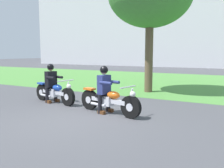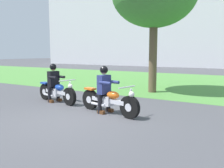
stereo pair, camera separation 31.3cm
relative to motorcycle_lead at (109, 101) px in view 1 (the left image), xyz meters
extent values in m
plane|color=#4C4C51|center=(-0.58, -0.95, -0.39)|extent=(120.00, 120.00, 0.00)
cube|color=#549342|center=(-0.58, 8.83, -0.38)|extent=(60.00, 12.00, 0.01)
cylinder|color=black|center=(0.78, -0.16, -0.07)|extent=(0.63, 0.25, 0.62)
cylinder|color=silver|center=(0.78, -0.16, -0.07)|extent=(0.24, 0.18, 0.22)
cylinder|color=black|center=(-0.79, 0.17, -0.07)|extent=(0.63, 0.25, 0.62)
cylinder|color=silver|center=(-0.79, 0.17, -0.07)|extent=(0.24, 0.18, 0.22)
cube|color=silver|center=(-0.01, 0.00, 0.01)|extent=(1.28, 0.40, 0.12)
cube|color=silver|center=(-0.06, 0.01, -0.01)|extent=(0.36, 0.30, 0.28)
ellipsoid|color=orange|center=(0.17, -0.03, 0.19)|extent=(0.48, 0.33, 0.22)
cube|color=black|center=(-0.22, 0.05, 0.11)|extent=(0.48, 0.33, 0.10)
cube|color=orange|center=(-0.79, 0.17, 0.27)|extent=(0.39, 0.27, 0.06)
cylinder|color=silver|center=(0.73, -0.15, 0.18)|extent=(0.26, 0.10, 0.53)
cylinder|color=silver|center=(0.68, -0.14, 0.47)|extent=(0.17, 0.65, 0.04)
sphere|color=white|center=(0.83, -0.18, 0.29)|extent=(0.16, 0.16, 0.16)
cylinder|color=silver|center=(-0.33, -0.07, -0.13)|extent=(0.55, 0.19, 0.08)
cylinder|color=black|center=(-0.14, 0.22, -0.10)|extent=(0.12, 0.12, 0.56)
cube|color=#593319|center=(-0.09, 0.21, -0.34)|extent=(0.26, 0.15, 0.10)
cylinder|color=black|center=(-0.22, -0.13, -0.10)|extent=(0.12, 0.12, 0.56)
cube|color=#593319|center=(-0.16, -0.15, -0.34)|extent=(0.26, 0.15, 0.10)
cube|color=navy|center=(-0.18, 0.04, 0.46)|extent=(0.29, 0.42, 0.56)
cylinder|color=navy|center=(0.07, 0.16, 0.54)|extent=(0.43, 0.18, 0.09)
cylinder|color=navy|center=(0.00, -0.17, 0.54)|extent=(0.43, 0.18, 0.09)
sphere|color=tan|center=(-0.18, 0.04, 0.86)|extent=(0.20, 0.20, 0.20)
sphere|color=black|center=(-0.18, 0.04, 0.89)|extent=(0.24, 0.24, 0.24)
cylinder|color=black|center=(-1.72, 0.25, -0.08)|extent=(0.62, 0.24, 0.61)
cylinder|color=silver|center=(-1.72, 0.25, -0.08)|extent=(0.24, 0.18, 0.21)
cylinder|color=black|center=(-3.20, 0.57, -0.08)|extent=(0.62, 0.24, 0.61)
cylinder|color=silver|center=(-3.20, 0.57, -0.08)|extent=(0.24, 0.18, 0.21)
cube|color=silver|center=(-2.46, 0.41, 0.00)|extent=(1.21, 0.39, 0.12)
cube|color=silver|center=(-2.51, 0.42, -0.02)|extent=(0.36, 0.30, 0.28)
ellipsoid|color=#1E47B2|center=(-2.28, 0.37, 0.18)|extent=(0.48, 0.33, 0.22)
cube|color=black|center=(-2.68, 0.46, 0.10)|extent=(0.48, 0.33, 0.10)
cube|color=#1E47B2|center=(-3.20, 0.57, 0.25)|extent=(0.39, 0.27, 0.06)
cylinder|color=silver|center=(-1.77, 0.26, 0.17)|extent=(0.26, 0.10, 0.53)
cylinder|color=silver|center=(-1.82, 0.27, 0.46)|extent=(0.17, 0.65, 0.04)
sphere|color=white|center=(-1.66, 0.24, 0.28)|extent=(0.16, 0.16, 0.16)
cylinder|color=silver|center=(-2.78, 0.34, -0.14)|extent=(0.55, 0.19, 0.08)
cylinder|color=black|center=(-2.60, 0.63, -0.11)|extent=(0.12, 0.12, 0.55)
cube|color=#593319|center=(-2.54, 0.61, -0.34)|extent=(0.26, 0.15, 0.10)
cylinder|color=black|center=(-2.67, 0.27, -0.11)|extent=(0.12, 0.12, 0.55)
cube|color=#593319|center=(-2.62, 0.26, -0.34)|extent=(0.26, 0.15, 0.10)
cube|color=black|center=(-2.64, 0.45, 0.45)|extent=(0.29, 0.42, 0.56)
cylinder|color=black|center=(-2.39, 0.57, 0.53)|extent=(0.43, 0.18, 0.09)
cylinder|color=black|center=(-2.46, 0.24, 0.53)|extent=(0.43, 0.18, 0.09)
sphere|color=tan|center=(-2.64, 0.45, 0.85)|extent=(0.20, 0.20, 0.20)
sphere|color=black|center=(-2.64, 0.45, 0.88)|extent=(0.24, 0.24, 0.24)
cylinder|color=brown|center=(-0.40, 4.34, 1.14)|extent=(0.36, 0.36, 3.05)
camera|label=1|loc=(3.41, -5.98, 1.37)|focal=38.63mm
camera|label=2|loc=(3.68, -5.82, 1.37)|focal=38.63mm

